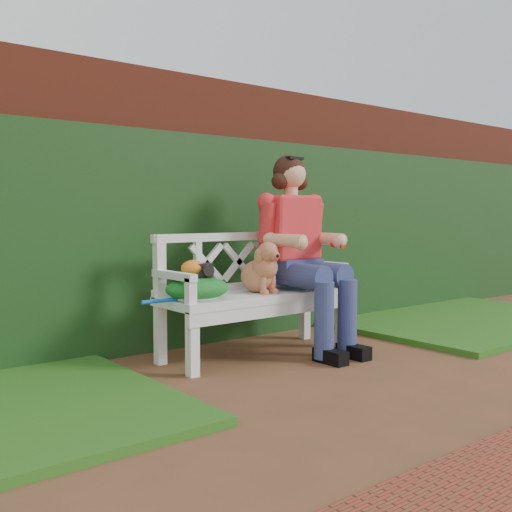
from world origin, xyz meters
TOP-DOWN VIEW (x-y plane):
  - ground at (0.00, 0.00)m, footprint 60.00×60.00m
  - brick_wall at (0.00, 1.90)m, footprint 10.00×0.30m
  - ivy_hedge at (0.00, 1.68)m, footprint 10.00×0.18m
  - grass_right at (2.40, 0.90)m, footprint 2.60×2.00m
  - garden_bench at (-0.08, 1.03)m, footprint 1.63×0.75m
  - seated_woman at (0.30, 1.01)m, footprint 0.86×1.02m
  - dog at (-0.08, 0.98)m, footprint 0.30×0.38m
  - tennis_racket at (-0.67, 0.99)m, footprint 0.64×0.39m
  - green_bag at (-0.63, 0.99)m, footprint 0.52×0.44m
  - camera_item at (-0.59, 0.98)m, footprint 0.16×0.14m
  - baseball_glove at (-0.65, 1.01)m, footprint 0.21×0.18m

SIDE VIEW (x-z plane):
  - ground at x=0.00m, z-range 0.00..0.00m
  - grass_right at x=2.40m, z-range 0.00..0.05m
  - garden_bench at x=-0.08m, z-range 0.00..0.48m
  - tennis_racket at x=-0.67m, z-range 0.48..0.51m
  - green_bag at x=-0.63m, z-range 0.48..0.64m
  - dog at x=-0.08m, z-range 0.48..0.87m
  - camera_item at x=-0.59m, z-range 0.64..0.73m
  - baseball_glove at x=-0.65m, z-range 0.64..0.75m
  - seated_woman at x=0.30m, z-range 0.00..1.57m
  - ivy_hedge at x=0.00m, z-range 0.00..1.70m
  - brick_wall at x=0.00m, z-range 0.00..2.20m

